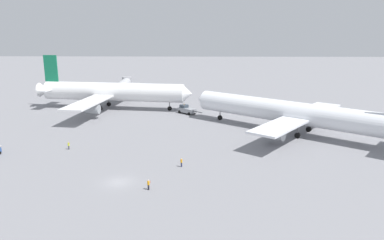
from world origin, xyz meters
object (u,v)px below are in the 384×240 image
object	(u,v)px
ground_crew_wing_walker_right	(181,162)
pushback_tug	(187,110)
jet_bridge	(125,83)
airliner_at_gate_left	(112,92)
airliner_being_pushed	(292,113)
ground_crew_ramp_agent_by_cones	(69,145)
ground_crew_marshaller_foreground	(148,185)

from	to	relation	value
ground_crew_wing_walker_right	pushback_tug	bearing A→B (deg)	91.08
jet_bridge	airliner_at_gate_left	bearing A→B (deg)	-87.14
airliner_at_gate_left	jet_bridge	distance (m)	24.53
airliner_being_pushed	ground_crew_ramp_agent_by_cones	size ratio (longest dim) A/B	29.40
airliner_at_gate_left	pushback_tug	world-z (taller)	airliner_at_gate_left
pushback_tug	ground_crew_ramp_agent_by_cones	world-z (taller)	pushback_tug
ground_crew_marshaller_foreground	ground_crew_wing_walker_right	distance (m)	10.78
ground_crew_ramp_agent_by_cones	jet_bridge	size ratio (longest dim) A/B	0.09
airliner_being_pushed	pushback_tug	bearing A→B (deg)	142.14
airliner_at_gate_left	airliner_being_pushed	distance (m)	56.19
airliner_at_gate_left	ground_crew_ramp_agent_by_cones	xyz separation A→B (m)	(0.49, -40.48, -4.47)
airliner_at_gate_left	ground_crew_marshaller_foreground	size ratio (longest dim) A/B	30.25
ground_crew_marshaller_foreground	jet_bridge	world-z (taller)	jet_bridge
ground_crew_marshaller_foreground	ground_crew_wing_walker_right	size ratio (longest dim) A/B	1.00
airliner_at_gate_left	ground_crew_wing_walker_right	size ratio (longest dim) A/B	30.12
ground_crew_marshaller_foreground	airliner_being_pushed	bearing A→B (deg)	47.91
ground_crew_ramp_agent_by_cones	ground_crew_marshaller_foreground	bearing A→B (deg)	-44.66
ground_crew_marshaller_foreground	jet_bridge	bearing A→B (deg)	104.03
pushback_tug	ground_crew_marshaller_foreground	world-z (taller)	pushback_tug
ground_crew_wing_walker_right	airliner_at_gate_left	bearing A→B (deg)	116.04
pushback_tug	jet_bridge	distance (m)	39.73
ground_crew_ramp_agent_by_cones	ground_crew_wing_walker_right	size ratio (longest dim) A/B	0.98
airliner_being_pushed	jet_bridge	distance (m)	71.99
ground_crew_ramp_agent_by_cones	ground_crew_wing_walker_right	distance (m)	25.57
airliner_at_gate_left	jet_bridge	bearing A→B (deg)	92.86
airliner_at_gate_left	ground_crew_ramp_agent_by_cones	bearing A→B (deg)	-89.31
airliner_being_pushed	ground_crew_wing_walker_right	distance (m)	34.41
ground_crew_wing_walker_right	jet_bridge	size ratio (longest dim) A/B	0.10
airliner_at_gate_left	airliner_being_pushed	world-z (taller)	airliner_at_gate_left
ground_crew_wing_walker_right	jet_bridge	world-z (taller)	jet_bridge
ground_crew_ramp_agent_by_cones	pushback_tug	bearing A→B (deg)	55.94
ground_crew_ramp_agent_by_cones	ground_crew_marshaller_foreground	distance (m)	27.10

